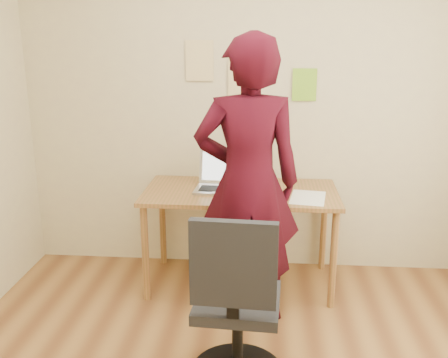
# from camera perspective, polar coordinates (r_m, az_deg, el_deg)

# --- Properties ---
(room) EXTENTS (3.58, 3.58, 2.78)m
(room) POSITION_cam_1_polar(r_m,az_deg,el_deg) (2.13, 1.39, 3.15)
(room) COLOR brown
(room) RESTS_ON ground
(desk) EXTENTS (1.40, 0.70, 0.74)m
(desk) POSITION_cam_1_polar(r_m,az_deg,el_deg) (3.65, 1.90, -2.63)
(desk) COLOR #946033
(desk) RESTS_ON ground
(laptop) EXTENTS (0.39, 0.35, 0.26)m
(laptop) POSITION_cam_1_polar(r_m,az_deg,el_deg) (3.65, -0.28, -0.29)
(laptop) COLOR #B1B1B8
(laptop) RESTS_ON desk
(paper_sheet) EXTENTS (0.28, 0.36, 0.00)m
(paper_sheet) POSITION_cam_1_polar(r_m,az_deg,el_deg) (3.51, 9.56, -2.11)
(paper_sheet) COLOR white
(paper_sheet) RESTS_ON desk
(phone) EXTENTS (0.08, 0.12, 0.01)m
(phone) POSITION_cam_1_polar(r_m,az_deg,el_deg) (3.42, 6.25, -2.42)
(phone) COLOR black
(phone) RESTS_ON desk
(wall_note_left) EXTENTS (0.21, 0.00, 0.30)m
(wall_note_left) POSITION_cam_1_polar(r_m,az_deg,el_deg) (3.85, -2.80, 13.35)
(wall_note_left) COLOR #DCC283
(wall_note_left) RESTS_ON room
(wall_note_mid) EXTENTS (0.21, 0.00, 0.30)m
(wall_note_mid) POSITION_cam_1_polar(r_m,az_deg,el_deg) (3.83, 2.08, 11.55)
(wall_note_mid) COLOR #DCC283
(wall_note_mid) RESTS_ON room
(wall_note_right) EXTENTS (0.18, 0.00, 0.24)m
(wall_note_right) POSITION_cam_1_polar(r_m,az_deg,el_deg) (3.84, 9.18, 10.58)
(wall_note_right) COLOR #80BE2A
(wall_note_right) RESTS_ON room
(office_chair) EXTENTS (0.52, 0.52, 1.00)m
(office_chair) POSITION_cam_1_polar(r_m,az_deg,el_deg) (2.70, 1.42, -15.15)
(office_chair) COLOR black
(office_chair) RESTS_ON ground
(person) EXTENTS (0.73, 0.53, 1.85)m
(person) POSITION_cam_1_polar(r_m,az_deg,el_deg) (3.15, 2.73, -0.50)
(person) COLOR #330611
(person) RESTS_ON ground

